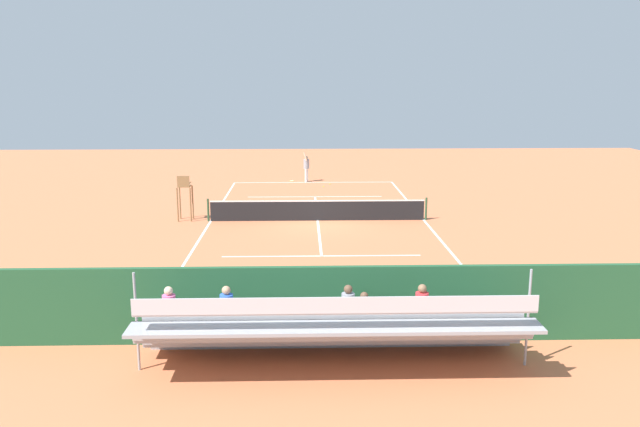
{
  "coord_description": "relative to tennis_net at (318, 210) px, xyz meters",
  "views": [
    {
      "loc": [
        0.71,
        29.39,
        6.67
      ],
      "look_at": [
        0.0,
        4.0,
        1.2
      ],
      "focal_mm": 36.1,
      "sensor_mm": 36.0,
      "label": 1
    }
  ],
  "objects": [
    {
      "name": "backdrop_wall",
      "position": [
        0.0,
        14.0,
        0.5
      ],
      "size": [
        18.0,
        0.16,
        2.0
      ],
      "primitive_type": "cube",
      "color": "#235633",
      "rests_on": "ground"
    },
    {
      "name": "equipment_bag",
      "position": [
        -0.49,
        13.4,
        -0.32
      ],
      "size": [
        0.9,
        0.36,
        0.36
      ],
      "primitive_type": "cube",
      "color": "#B22D2D",
      "rests_on": "ground"
    },
    {
      "name": "tennis_racket",
      "position": [
        1.4,
        -11.6,
        -0.49
      ],
      "size": [
        0.34,
        0.58,
        0.03
      ],
      "color": "black",
      "rests_on": "ground"
    },
    {
      "name": "tennis_ball_far",
      "position": [
        -1.01,
        -10.17,
        -0.47
      ],
      "size": [
        0.07,
        0.07,
        0.07
      ],
      "primitive_type": "sphere",
      "color": "#CCDB33",
      "rests_on": "ground"
    },
    {
      "name": "bleacher_stand",
      "position": [
        0.05,
        15.34,
        0.41
      ],
      "size": [
        9.06,
        2.4,
        2.35
      ],
      "color": "#9EA0A5",
      "rests_on": "ground"
    },
    {
      "name": "tennis_net",
      "position": [
        0.0,
        0.0,
        0.0
      ],
      "size": [
        10.3,
        0.1,
        1.07
      ],
      "color": "black",
      "rests_on": "ground"
    },
    {
      "name": "tennis_ball_near",
      "position": [
        -0.58,
        -9.23,
        -0.47
      ],
      "size": [
        0.07,
        0.07,
        0.07
      ],
      "primitive_type": "sphere",
      "color": "#CCDB33",
      "rests_on": "ground"
    },
    {
      "name": "umpire_chair",
      "position": [
        6.2,
        -0.22,
        0.81
      ],
      "size": [
        0.67,
        0.67,
        2.14
      ],
      "color": "olive",
      "rests_on": "ground"
    },
    {
      "name": "tennis_player",
      "position": [
        0.44,
        -11.26,
        0.51
      ],
      "size": [
        0.46,
        0.56,
        1.93
      ],
      "color": "white",
      "rests_on": "ground"
    },
    {
      "name": "court_line_markings",
      "position": [
        0.0,
        -0.04,
        -0.5
      ],
      "size": [
        10.1,
        22.2,
        0.01
      ],
      "color": "white",
      "rests_on": "ground"
    },
    {
      "name": "courtside_bench",
      "position": [
        -2.39,
        13.27,
        0.06
      ],
      "size": [
        1.8,
        0.4,
        0.93
      ],
      "color": "#9E754C",
      "rests_on": "ground"
    },
    {
      "name": "ground_plane",
      "position": [
        0.0,
        0.0,
        -0.5
      ],
      "size": [
        60.0,
        60.0,
        0.0
      ],
      "primitive_type": "plane",
      "color": "#CC7047"
    }
  ]
}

